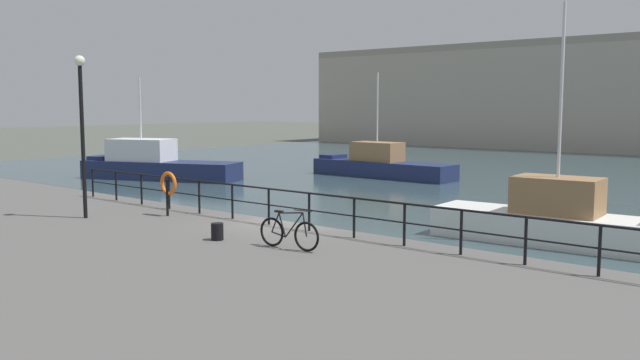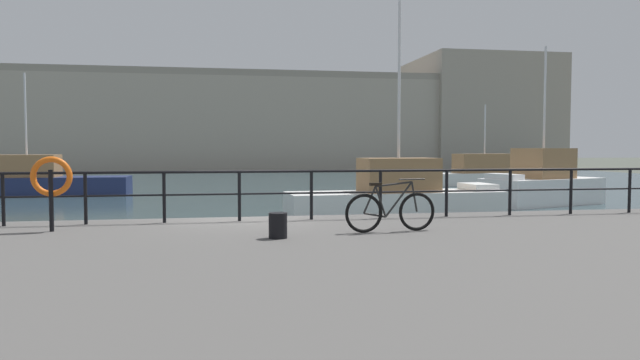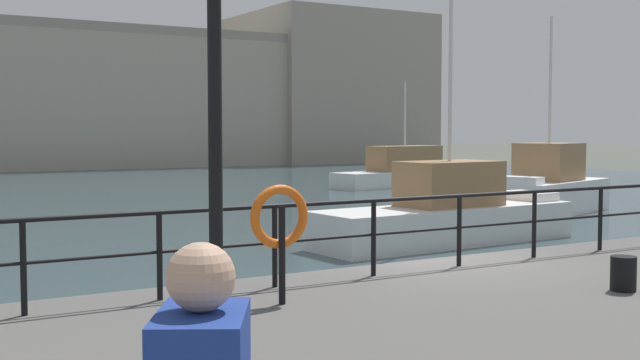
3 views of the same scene
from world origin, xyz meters
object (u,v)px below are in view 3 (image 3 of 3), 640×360
object	(u,v)px
moored_cabin_cruiser	(410,171)
moored_green_narrowboat	(448,214)
life_ring_stand	(280,221)
moored_white_yacht	(548,187)
harbor_building	(61,98)
mooring_bollard	(623,274)

from	to	relation	value
moored_cabin_cruiser	moored_green_narrowboat	world-z (taller)	moored_green_narrowboat
life_ring_stand	moored_white_yacht	bearing A→B (deg)	34.97
moored_cabin_cruiser	moored_white_yacht	bearing A→B (deg)	-116.39
moored_cabin_cruiser	moored_green_narrowboat	bearing A→B (deg)	-133.82
harbor_building	moored_white_yacht	world-z (taller)	harbor_building
harbor_building	moored_white_yacht	distance (m)	45.52
moored_white_yacht	moored_cabin_cruiser	bearing A→B (deg)	-125.23
harbor_building	moored_white_yacht	bearing A→B (deg)	-81.85
mooring_bollard	moored_green_narrowboat	bearing A→B (deg)	61.62
moored_white_yacht	moored_green_narrowboat	size ratio (longest dim) A/B	0.90
harbor_building	moored_green_narrowboat	size ratio (longest dim) A/B	10.25
mooring_bollard	life_ring_stand	world-z (taller)	life_ring_stand
moored_white_yacht	mooring_bollard	size ratio (longest dim) A/B	15.81
harbor_building	moored_white_yacht	size ratio (longest dim) A/B	11.33
moored_green_narrowboat	life_ring_stand	xyz separation A→B (m)	(-9.24, -8.01, 1.17)
moored_cabin_cruiser	life_ring_stand	world-z (taller)	moored_cabin_cruiser
moored_cabin_cruiser	life_ring_stand	bearing A→B (deg)	-139.08
moored_white_yacht	life_ring_stand	bearing A→B (deg)	16.95
mooring_bollard	life_ring_stand	xyz separation A→B (m)	(-4.06, 1.59, 0.75)
harbor_building	life_ring_stand	distance (m)	57.97
moored_cabin_cruiser	mooring_bollard	bearing A→B (deg)	-131.70
life_ring_stand	mooring_bollard	bearing A→B (deg)	-21.33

